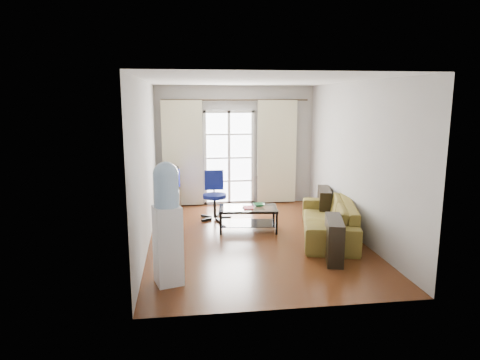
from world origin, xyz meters
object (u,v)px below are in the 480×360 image
at_px(sofa, 328,219).
at_px(coffee_table, 248,216).
at_px(crt_tv, 168,178).
at_px(water_cooler, 167,221).
at_px(tv_stand, 169,200).
at_px(task_chair, 215,205).

distance_m(sofa, coffee_table, 1.46).
xyz_separation_m(crt_tv, water_cooler, (0.10, -3.64, 0.10)).
relative_size(crt_tv, water_cooler, 0.30).
bearing_deg(tv_stand, crt_tv, -84.54).
xyz_separation_m(coffee_table, task_chair, (-0.55, 0.85, 0.01)).
distance_m(sofa, task_chair, 2.36).
relative_size(coffee_table, task_chair, 1.16).
bearing_deg(task_chair, sofa, -34.92).
bearing_deg(sofa, task_chair, -111.15).
height_order(coffee_table, task_chair, task_chair).
bearing_deg(water_cooler, coffee_table, 41.03).
distance_m(sofa, crt_tv, 3.52).
relative_size(coffee_table, crt_tv, 2.34).
distance_m(tv_stand, crt_tv, 0.49).
bearing_deg(coffee_table, tv_stand, 134.37).
xyz_separation_m(crt_tv, task_chair, (0.94, -0.63, -0.47)).
bearing_deg(crt_tv, task_chair, -35.27).
xyz_separation_m(coffee_table, tv_stand, (-1.50, 1.53, -0.01)).
height_order(tv_stand, crt_tv, crt_tv).
height_order(coffee_table, crt_tv, crt_tv).
xyz_separation_m(tv_stand, crt_tv, (0.00, -0.06, 0.48)).
distance_m(crt_tv, task_chair, 1.22).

